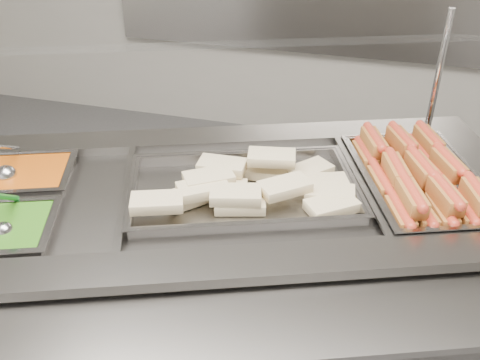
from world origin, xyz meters
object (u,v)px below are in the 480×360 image
(sneeze_guard, at_px, (217,49))
(pan_hotdogs, at_px, (417,188))
(steam_counter, at_px, (226,294))
(serving_spoon, at_px, (5,225))
(pan_wraps, at_px, (243,193))
(ladle, at_px, (7,174))

(sneeze_guard, relative_size, pan_hotdogs, 2.59)
(steam_counter, relative_size, serving_spoon, 12.07)
(sneeze_guard, distance_m, serving_spoon, 0.78)
(sneeze_guard, bearing_deg, pan_hotdogs, 1.76)
(sneeze_guard, bearing_deg, pan_wraps, -53.61)
(pan_hotdogs, bearing_deg, steam_counter, -158.96)
(steam_counter, relative_size, pan_hotdogs, 3.23)
(pan_wraps, height_order, serving_spoon, serving_spoon)
(serving_spoon, bearing_deg, ladle, 125.05)
(steam_counter, bearing_deg, pan_wraps, 21.04)
(sneeze_guard, xyz_separation_m, pan_wraps, (0.13, -0.18, -0.38))
(steam_counter, distance_m, sneeze_guard, 0.82)
(steam_counter, bearing_deg, sneeze_guard, 111.04)
(serving_spoon, bearing_deg, sneeze_guard, 51.97)
(steam_counter, height_order, pan_hotdogs, pan_hotdogs)
(pan_hotdogs, height_order, pan_wraps, same)
(sneeze_guard, bearing_deg, steam_counter, -68.96)
(pan_hotdogs, distance_m, ladle, 1.28)
(ladle, bearing_deg, serving_spoon, -54.95)
(steam_counter, bearing_deg, pan_hotdogs, 21.04)
(sneeze_guard, height_order, pan_hotdogs, sneeze_guard)
(pan_hotdogs, bearing_deg, pan_wraps, -158.96)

